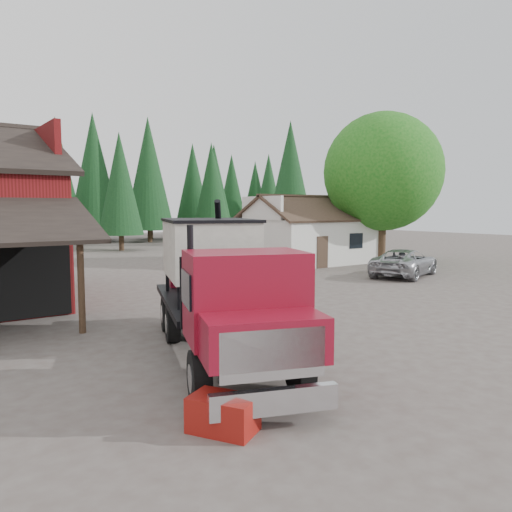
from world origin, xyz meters
TOP-DOWN VIEW (x-y plane):
  - ground at (0.00, 0.00)m, footprint 120.00×120.00m
  - farmhouse at (13.00, 13.00)m, footprint 8.60×6.42m
  - deciduous_tree at (17.01, 9.97)m, footprint 8.00×8.00m
  - conifer_backdrop at (0.00, 42.00)m, footprint 76.00×16.00m
  - near_pine_b at (6.00, 30.00)m, footprint 3.96×3.96m
  - near_pine_c at (22.00, 26.00)m, footprint 4.84×4.84m
  - feed_truck at (-3.48, -2.38)m, footprint 5.19×9.09m
  - silver_car at (12.65, 4.62)m, footprint 5.91×4.19m
  - equip_box at (-5.66, -6.00)m, footprint 1.16×1.30m

SIDE VIEW (x-z plane):
  - ground at x=0.00m, z-range 0.00..0.00m
  - conifer_backdrop at x=0.00m, z-range -8.00..8.00m
  - equip_box at x=-5.66m, z-range 0.00..0.60m
  - silver_car at x=12.65m, z-range 0.00..1.49m
  - farmhouse at x=13.00m, z-range -0.66..3.99m
  - feed_truck at x=-3.48m, z-range -0.13..3.85m
  - near_pine_b at x=6.00m, z-range 0.69..11.09m
  - deciduous_tree at x=17.01m, z-range 0.81..11.01m
  - near_pine_c at x=22.00m, z-range 0.69..13.09m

